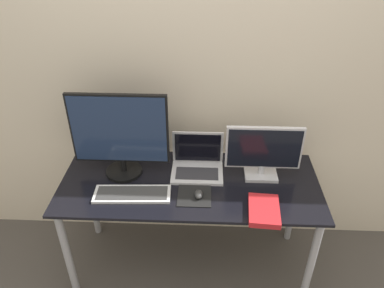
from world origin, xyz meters
TOP-DOWN VIEW (x-y plane):
  - wall_back at (0.00, 0.71)m, footprint 7.00×0.05m
  - desk at (0.00, 0.32)m, footprint 1.54×0.64m
  - monitor_left at (-0.41, 0.40)m, footprint 0.57×0.22m
  - monitor_right at (0.43, 0.40)m, footprint 0.44×0.14m
  - laptop at (0.04, 0.45)m, footprint 0.31×0.23m
  - keyboard at (-0.32, 0.19)m, footprint 0.44×0.17m
  - mousepad at (0.03, 0.21)m, footprint 0.19×0.21m
  - mouse at (0.06, 0.19)m, footprint 0.05×0.07m
  - book at (0.41, 0.08)m, footprint 0.18×0.25m

SIDE VIEW (x-z plane):
  - desk at x=0.00m, z-range 0.26..0.98m
  - mousepad at x=0.03m, z-range 0.72..0.73m
  - keyboard at x=-0.32m, z-range 0.72..0.74m
  - book at x=0.41m, z-range 0.72..0.75m
  - mouse at x=0.06m, z-range 0.73..0.76m
  - laptop at x=0.04m, z-range 0.66..0.90m
  - monitor_right at x=0.43m, z-range 0.73..1.07m
  - monitor_left at x=-0.41m, z-range 0.73..1.26m
  - wall_back at x=0.00m, z-range 0.00..2.50m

